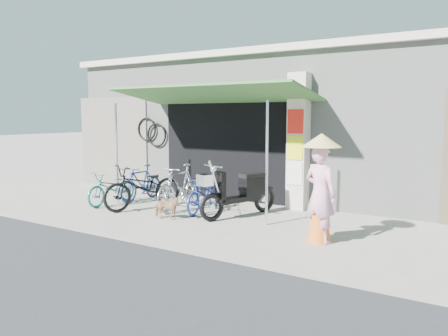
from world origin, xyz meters
The scene contains 13 objects.
ground centered at (0.00, 0.00, 0.00)m, with size 80.00×80.00×0.00m, color gray.
bicycle_shop centered at (0.00, 5.09, 1.83)m, with size 12.30×5.30×3.66m.
shop_pillar centered at (0.85, 2.45, 1.50)m, with size 0.42×0.44×3.00m.
awning centered at (-0.90, 1.63, 2.51)m, with size 4.60×1.88×2.72m.
neighbour_left centered at (-5.00, 2.59, 1.30)m, with size 2.60×0.06×2.60m, color #6B665B.
bike_teal centered at (-3.05, 0.62, 0.39)m, with size 0.52×1.49×0.78m, color #1A7868.
bike_blue centered at (-2.77, 1.30, 0.44)m, with size 0.41×1.46×0.88m, color navy.
bike_black centered at (-2.08, 0.63, 0.50)m, with size 0.67×1.91×1.00m, color black.
bike_silver centered at (-1.35, 1.02, 0.50)m, with size 0.47×1.68×1.01m, color silver.
bike_navy centered at (-0.76, 1.10, 0.40)m, with size 0.53×1.51×0.79m, color #203A96.
street_dog centered at (-1.00, 0.09, 0.24)m, with size 0.26×0.58×0.49m, color tan.
moped centered at (0.14, 1.13, 0.51)m, with size 0.91×1.90×1.12m.
nun centered at (2.15, 0.17, 0.88)m, with size 0.68×0.64×1.79m.
Camera 1 is at (4.49, -6.62, 2.08)m, focal length 35.00 mm.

